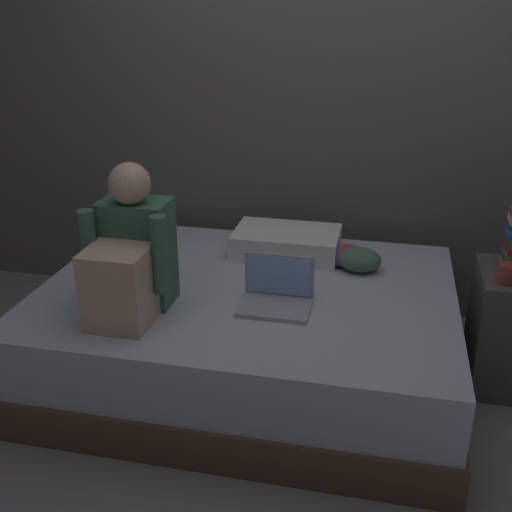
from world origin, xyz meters
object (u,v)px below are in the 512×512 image
object	(u,v)px
mug	(506,274)
clothes_pile	(348,257)
bed	(248,331)
laptop	(276,294)
person_sitting	(130,258)
pillow	(287,242)

from	to	relation	value
mug	clothes_pile	xyz separation A→B (m)	(-0.72, 0.25, -0.09)
bed	mug	distance (m)	1.24
laptop	bed	bearing A→B (deg)	136.56
person_sitting	laptop	size ratio (longest dim) A/B	2.05
bed	laptop	xyz separation A→B (m)	(0.17, -0.16, 0.30)
laptop	pillow	xyz separation A→B (m)	(-0.06, 0.61, 0.01)
bed	person_sitting	distance (m)	0.75
mug	person_sitting	bearing A→B (deg)	-165.37
pillow	mug	distance (m)	1.12
laptop	pillow	world-z (taller)	laptop
pillow	mug	world-z (taller)	mug
bed	laptop	distance (m)	0.38
bed	pillow	size ratio (longest dim) A/B	3.57
pillow	clothes_pile	xyz separation A→B (m)	(0.34, -0.12, -0.01)
pillow	bed	bearing A→B (deg)	-103.87
bed	pillow	xyz separation A→B (m)	(0.11, 0.45, 0.31)
mug	clothes_pile	world-z (taller)	mug
person_sitting	pillow	size ratio (longest dim) A/B	1.17
person_sitting	pillow	world-z (taller)	person_sitting
mug	laptop	bearing A→B (deg)	-166.26
laptop	pillow	size ratio (longest dim) A/B	0.57
person_sitting	clothes_pile	world-z (taller)	person_sitting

